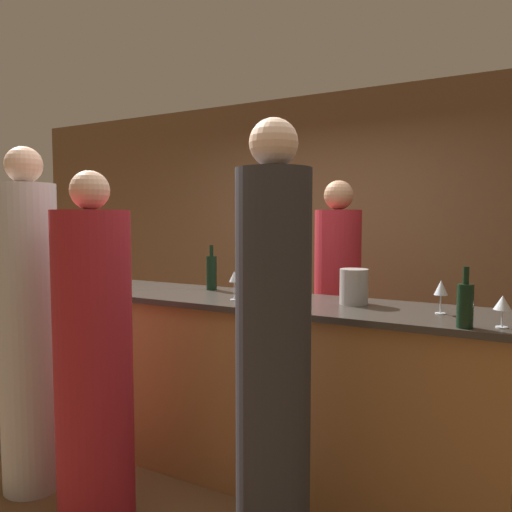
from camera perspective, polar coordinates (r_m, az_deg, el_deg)
ground_plane at (r=3.52m, az=-3.89°, el=-22.46°), size 14.00×14.00×0.00m
back_wall at (r=4.96m, az=8.80°, el=2.08°), size 8.00×0.06×2.80m
bar_counter at (r=3.31m, az=-3.94°, el=-13.89°), size 3.41×0.67×1.10m
bartender at (r=3.70m, az=9.25°, el=-6.92°), size 0.33×0.33×1.86m
guest_0 at (r=3.20m, az=-24.48°, el=-7.81°), size 0.34×0.34×1.99m
guest_2 at (r=2.77m, az=-18.04°, el=-11.44°), size 0.40×0.40×1.83m
guest_3 at (r=2.19m, az=1.97°, el=-12.76°), size 0.32×0.32×2.00m
wine_bottle_0 at (r=3.42m, az=-5.10°, el=-1.83°), size 0.07×0.07×0.31m
wine_bottle_1 at (r=2.40m, az=22.79°, el=-5.12°), size 0.07×0.07×0.27m
ice_bucket at (r=2.88m, az=11.13°, el=-3.45°), size 0.16×0.16×0.20m
wine_glass_0 at (r=2.70m, az=20.38°, el=-3.52°), size 0.07×0.07×0.17m
wine_glass_1 at (r=2.97m, az=-2.50°, el=-2.53°), size 0.06×0.06×0.17m
wine_glass_2 at (r=2.47m, az=26.35°, el=-4.89°), size 0.08×0.08×0.14m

